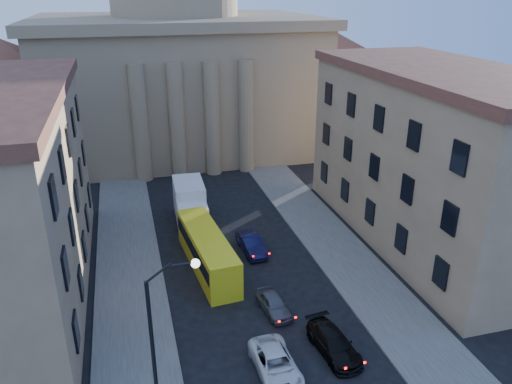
% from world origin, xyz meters
% --- Properties ---
extents(sidewalk_left, '(5.00, 60.00, 0.15)m').
position_xyz_m(sidewalk_left, '(-8.50, 18.00, 0.07)').
color(sidewalk_left, '#524F4B').
rests_on(sidewalk_left, ground).
extents(sidewalk_right, '(5.00, 60.00, 0.15)m').
position_xyz_m(sidewalk_right, '(8.50, 18.00, 0.07)').
color(sidewalk_right, '#524F4B').
rests_on(sidewalk_right, ground).
extents(church, '(68.02, 28.76, 36.60)m').
position_xyz_m(church, '(0.00, 55.47, 11.88)').
color(church, '#92785A').
rests_on(church, ground).
extents(building_right, '(11.60, 26.60, 14.70)m').
position_xyz_m(building_right, '(17.00, 22.00, 7.42)').
color(building_right, tan).
rests_on(building_right, ground).
extents(street_lamp, '(2.62, 0.44, 8.83)m').
position_xyz_m(street_lamp, '(-6.97, 8.00, 5.29)').
color(street_lamp, black).
rests_on(street_lamp, ground).
extents(car_left_mid, '(2.32, 4.85, 1.33)m').
position_xyz_m(car_left_mid, '(-0.80, 9.18, 0.67)').
color(car_left_mid, white).
rests_on(car_left_mid, ground).
extents(car_right_mid, '(2.39, 4.83, 1.35)m').
position_xyz_m(car_right_mid, '(3.08, 9.96, 0.67)').
color(car_right_mid, black).
rests_on(car_right_mid, ground).
extents(car_right_far, '(1.89, 3.84, 1.26)m').
position_xyz_m(car_right_far, '(0.80, 14.81, 0.63)').
color(car_right_far, '#515157').
rests_on(car_right_far, ground).
extents(car_right_distant, '(1.81, 4.50, 1.45)m').
position_xyz_m(car_right_distant, '(1.45, 23.29, 0.73)').
color(car_right_distant, black).
rests_on(car_right_distant, ground).
extents(city_bus, '(3.31, 10.59, 2.94)m').
position_xyz_m(city_bus, '(-2.49, 21.69, 1.58)').
color(city_bus, yellow).
rests_on(city_bus, ground).
extents(box_truck, '(2.91, 6.85, 3.71)m').
position_xyz_m(box_truck, '(-2.57, 30.08, 1.76)').
color(box_truck, silver).
rests_on(box_truck, ground).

